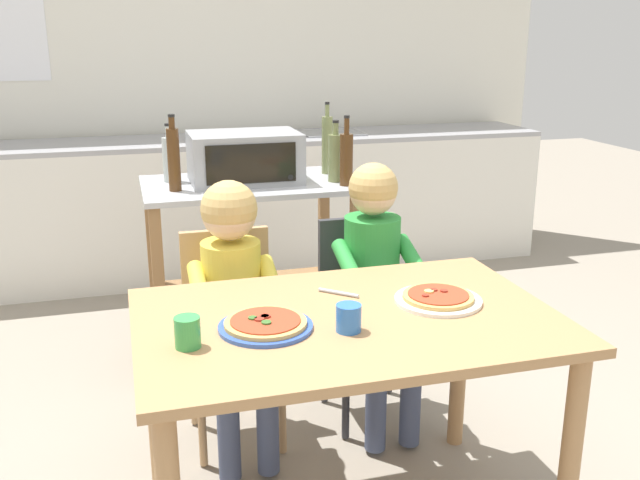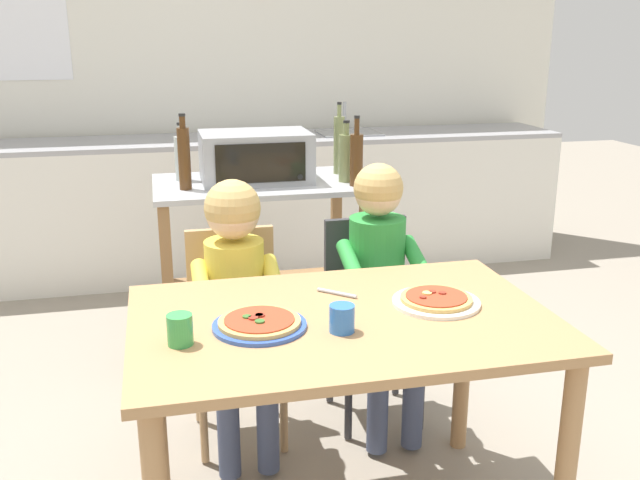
{
  "view_description": "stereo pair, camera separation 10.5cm",
  "coord_description": "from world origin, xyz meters",
  "views": [
    {
      "loc": [
        -0.61,
        -1.86,
        1.56
      ],
      "look_at": [
        0.0,
        0.3,
        0.89
      ],
      "focal_mm": 39.76,
      "sensor_mm": 36.0,
      "label": 1
    },
    {
      "loc": [
        -0.51,
        -1.89,
        1.56
      ],
      "look_at": [
        0.0,
        0.3,
        0.89
      ],
      "focal_mm": 39.76,
      "sensor_mm": 36.0,
      "label": 2
    }
  ],
  "objects": [
    {
      "name": "kitchen_counter",
      "position": [
        0.0,
        2.69,
        0.45
      ],
      "size": [
        4.34,
        0.6,
        1.09
      ],
      "color": "silver",
      "rests_on": "ground"
    },
    {
      "name": "kitchen_island_cart",
      "position": [
        -0.04,
        1.39,
        0.58
      ],
      "size": [
        0.98,
        0.62,
        0.87
      ],
      "color": "#B7BABF",
      "rests_on": "ground"
    },
    {
      "name": "back_wall_tiled",
      "position": [
        -0.0,
        3.1,
        1.35
      ],
      "size": [
        4.82,
        0.14,
        2.7
      ],
      "color": "white",
      "rests_on": "ground"
    },
    {
      "name": "child_in_yellow_shirt",
      "position": [
        -0.25,
        0.55,
        0.68
      ],
      "size": [
        0.32,
        0.42,
        1.02
      ],
      "color": "#424C6B",
      "rests_on": "ground"
    },
    {
      "name": "serving_spoon",
      "position": [
        0.03,
        0.18,
        0.75
      ],
      "size": [
        0.11,
        0.1,
        0.01
      ],
      "primitive_type": "cylinder",
      "rotation": [
        0.0,
        1.57,
        2.4
      ],
      "color": "#B7BABF",
      "rests_on": "dining_table"
    },
    {
      "name": "dining_chair_left",
      "position": [
        -0.25,
        0.67,
        0.48
      ],
      "size": [
        0.36,
        0.36,
        0.81
      ],
      "color": "tan",
      "rests_on": "ground"
    },
    {
      "name": "dining_table",
      "position": [
        0.0,
        0.0,
        0.63
      ],
      "size": [
        1.25,
        0.82,
        0.74
      ],
      "color": "#AD7F51",
      "rests_on": "ground"
    },
    {
      "name": "dining_chair_right",
      "position": [
        0.31,
        0.7,
        0.48
      ],
      "size": [
        0.36,
        0.36,
        0.81
      ],
      "color": "#333338",
      "rests_on": "ground"
    },
    {
      "name": "drinking_cup_blue",
      "position": [
        -0.03,
        -0.11,
        0.78
      ],
      "size": [
        0.07,
        0.07,
        0.08
      ],
      "primitive_type": "cylinder",
      "color": "blue",
      "rests_on": "dining_table"
    },
    {
      "name": "bottle_dark_olive_oil",
      "position": [
        -0.39,
        1.51,
        0.98
      ],
      "size": [
        0.07,
        0.07,
        0.28
      ],
      "color": "#ADB7B2",
      "rests_on": "kitchen_island_cart"
    },
    {
      "name": "bottle_brown_beer",
      "position": [
        0.38,
        1.2,
        0.99
      ],
      "size": [
        0.06,
        0.06,
        0.32
      ],
      "color": "#4C2D14",
      "rests_on": "kitchen_island_cart"
    },
    {
      "name": "toaster_oven",
      "position": [
        -0.05,
        1.41,
        0.98
      ],
      "size": [
        0.51,
        0.35,
        0.23
      ],
      "color": "#999BA0",
      "rests_on": "kitchen_island_cart"
    },
    {
      "name": "bottle_tall_green_wine",
      "position": [
        0.38,
        1.5,
        1.01
      ],
      "size": [
        0.05,
        0.05,
        0.35
      ],
      "color": "olive",
      "rests_on": "kitchen_island_cart"
    },
    {
      "name": "drinking_cup_green",
      "position": [
        -0.48,
        -0.09,
        0.78
      ],
      "size": [
        0.07,
        0.07,
        0.09
      ],
      "primitive_type": "cylinder",
      "color": "green",
      "rests_on": "dining_table"
    },
    {
      "name": "pizza_plate_blue_rimmed",
      "position": [
        -0.25,
        -0.03,
        0.75
      ],
      "size": [
        0.27,
        0.27,
        0.03
      ],
      "color": "#3356B7",
      "rests_on": "dining_table"
    },
    {
      "name": "child_in_green_shirt",
      "position": [
        0.31,
        0.58,
        0.68
      ],
      "size": [
        0.32,
        0.42,
        1.05
      ],
      "color": "#424C6B",
      "rests_on": "ground"
    },
    {
      "name": "bottle_squat_spirits",
      "position": [
        -0.39,
        1.3,
        1.01
      ],
      "size": [
        0.06,
        0.06,
        0.34
      ],
      "color": "#4C2D14",
      "rests_on": "kitchen_island_cart"
    },
    {
      "name": "ground_plane",
      "position": [
        0.0,
        1.22,
        0.0
      ],
      "size": [
        12.16,
        12.16,
        0.0
      ],
      "primitive_type": "plane",
      "color": "gray"
    },
    {
      "name": "pizza_plate_white",
      "position": [
        0.31,
        0.03,
        0.75
      ],
      "size": [
        0.27,
        0.27,
        0.03
      ],
      "color": "white",
      "rests_on": "dining_table"
    },
    {
      "name": "bottle_slim_sauce",
      "position": [
        0.36,
        1.3,
        0.98
      ],
      "size": [
        0.07,
        0.07,
        0.29
      ],
      "color": "olive",
      "rests_on": "kitchen_island_cart"
    }
  ]
}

